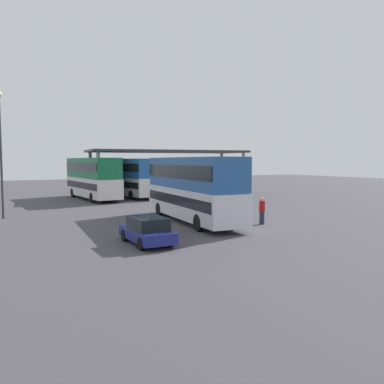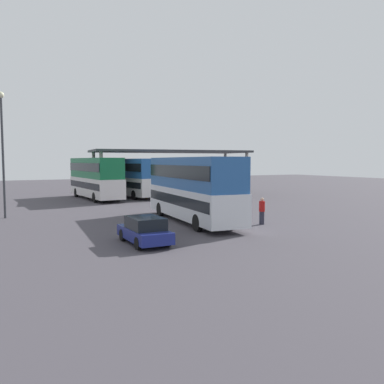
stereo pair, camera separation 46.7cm
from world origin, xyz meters
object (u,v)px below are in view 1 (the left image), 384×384
at_px(double_decker_main, 192,187).
at_px(double_decker_near_canopy, 92,177).
at_px(parked_hatchback, 147,231).
at_px(lamppost_tall, 0,140).
at_px(pedestrian_waiting, 262,211).
at_px(double_decker_mid_row, 128,176).

height_order(double_decker_main, double_decker_near_canopy, double_decker_near_canopy).
height_order(parked_hatchback, lamppost_tall, lamppost_tall).
bearing_deg(pedestrian_waiting, parked_hatchback, 171.24).
xyz_separation_m(double_decker_main, lamppost_tall, (-11.00, 7.71, 3.13)).
bearing_deg(parked_hatchback, double_decker_main, -45.26).
bearing_deg(double_decker_main, double_decker_mid_row, -1.88).
xyz_separation_m(lamppost_tall, pedestrian_waiting, (14.44, -10.81, -4.63)).
bearing_deg(double_decker_mid_row, lamppost_tall, 123.96).
relative_size(double_decker_near_canopy, pedestrian_waiting, 6.46).
xyz_separation_m(double_decker_mid_row, lamppost_tall, (-13.43, -11.63, 3.14)).
bearing_deg(parked_hatchback, pedestrian_waiting, -75.80).
bearing_deg(lamppost_tall, double_decker_mid_row, 40.90).
height_order(double_decker_main, parked_hatchback, double_decker_main).
height_order(double_decker_mid_row, pedestrian_waiting, double_decker_mid_row).
xyz_separation_m(parked_hatchback, pedestrian_waiting, (8.83, 2.14, 0.20)).
distance_m(double_decker_main, double_decker_mid_row, 19.49).
height_order(double_decker_near_canopy, pedestrian_waiting, double_decker_near_canopy).
bearing_deg(lamppost_tall, pedestrian_waiting, -36.82).
relative_size(parked_hatchback, double_decker_near_canopy, 0.34).
distance_m(double_decker_main, parked_hatchback, 7.71).
bearing_deg(double_decker_near_canopy, double_decker_mid_row, -84.64).
height_order(double_decker_near_canopy, lamppost_tall, lamppost_tall).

